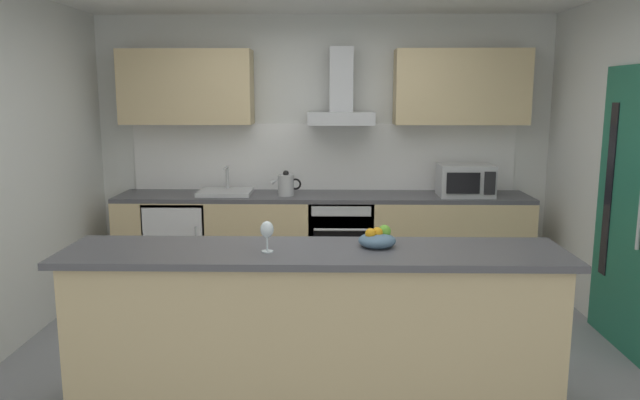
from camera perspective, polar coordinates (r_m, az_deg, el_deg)
ground at (r=4.38m, az=-0.06°, el=-14.99°), size 5.44×4.95×0.02m
wall_back at (r=6.03m, az=0.34°, el=4.86°), size 5.44×0.12×2.60m
backsplash_tile at (r=5.97m, az=0.33°, el=4.13°), size 3.78×0.02×0.66m
counter_back at (r=5.80m, az=0.28°, el=-3.88°), size 3.91×0.60×0.90m
counter_island at (r=3.61m, az=-0.58°, el=-12.06°), size 2.90×0.64×0.96m
upper_cabinets at (r=5.78m, az=0.31°, el=10.70°), size 3.86×0.32×0.70m
side_door at (r=4.84m, az=27.11°, el=-0.78°), size 0.08×0.85×2.05m
oven at (r=5.77m, az=1.97°, el=-3.85°), size 0.60×0.62×0.80m
refrigerator at (r=5.95m, az=-13.11°, el=-4.01°), size 0.58×0.60×0.85m
microwave at (r=5.77m, az=13.67°, el=1.84°), size 0.50×0.38×0.30m
sink at (r=5.77m, az=-8.99°, el=0.79°), size 0.50×0.40×0.26m
kettle at (r=5.64m, az=-3.25°, el=1.48°), size 0.29×0.15×0.24m
range_hood at (r=5.73m, az=2.03°, el=9.47°), size 0.62×0.45×0.72m
wine_glass at (r=3.39m, az=-5.07°, el=-2.93°), size 0.08×0.08×0.18m
fruit_bowl at (r=3.53m, az=5.49°, el=-3.72°), size 0.22×0.22×0.13m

